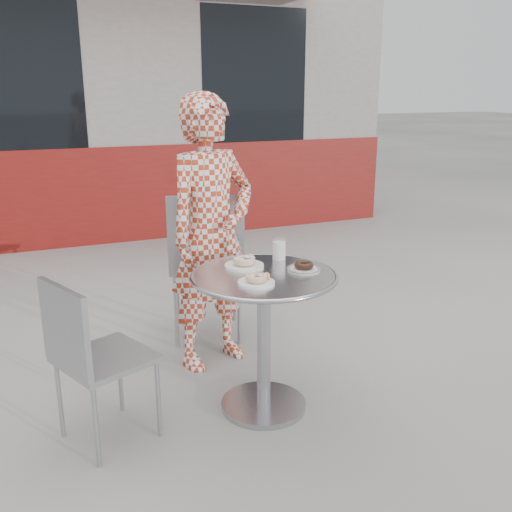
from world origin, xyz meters
name	(u,v)px	position (x,y,z in m)	size (l,w,h in m)	color
ground	(273,406)	(0.00, 0.00, 0.00)	(60.00, 60.00, 0.00)	#A3A09B
storefront	(98,95)	(0.00, 5.56, 1.49)	(6.02, 4.55, 3.00)	gray
bistro_table	(264,308)	(-0.05, 0.01, 0.54)	(0.71, 0.71, 0.72)	silver
chair_far	(207,292)	(-0.03, 0.99, 0.30)	(0.57, 0.57, 0.97)	#9A9DA1
chair_left	(106,391)	(-0.82, 0.05, 0.24)	(0.49, 0.49, 0.79)	#9A9DA1
seated_person	(212,234)	(-0.11, 0.62, 0.78)	(0.57, 0.37, 1.55)	#A53119
plate_far	(245,263)	(-0.09, 0.15, 0.74)	(0.19, 0.19, 0.05)	white
plate_near	(257,280)	(-0.14, -0.10, 0.73)	(0.17, 0.17, 0.05)	white
plate_checker	(304,268)	(0.15, -0.01, 0.73)	(0.16, 0.16, 0.04)	white
milk_cup	(279,250)	(0.12, 0.21, 0.77)	(0.07, 0.07, 0.11)	white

